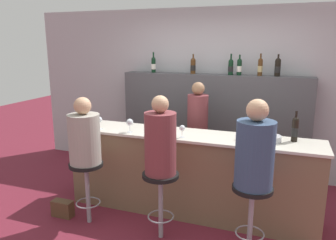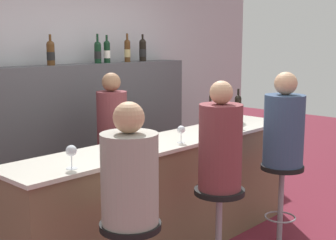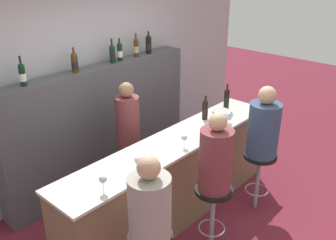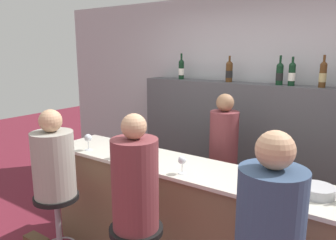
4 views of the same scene
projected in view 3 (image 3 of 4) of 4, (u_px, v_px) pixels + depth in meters
The scene contains 23 objects.
ground_plane at pixel (191, 225), 4.34m from camera, with size 16.00×16.00×0.00m, color maroon.
wall_back at pixel (89, 86), 4.88m from camera, with size 6.40×0.05×2.60m.
bar_counter at pixel (174, 180), 4.30m from camera, with size 3.04×0.56×1.01m.
back_bar_cabinet at pixel (102, 125), 4.95m from camera, with size 2.85×0.28×1.60m.
wine_bottle_counter_0 at pixel (205, 109), 4.58m from camera, with size 0.07×0.07×0.31m.
wine_bottle_counter_1 at pixel (227, 98), 4.89m from camera, with size 0.07×0.07×0.34m.
wine_bottle_backbar_0 at pixel (22, 74), 3.91m from camera, with size 0.07×0.07×0.32m.
wine_bottle_backbar_1 at pixel (75, 62), 4.35m from camera, with size 0.08×0.08×0.30m.
wine_bottle_backbar_2 at pixel (112, 54), 4.74m from camera, with size 0.07×0.07×0.31m.
wine_bottle_backbar_3 at pixel (120, 51), 4.83m from camera, with size 0.07×0.07×0.30m.
wine_bottle_backbar_4 at pixel (136, 47), 5.02m from camera, with size 0.07×0.07×0.32m.
wine_bottle_backbar_5 at pixel (149, 44), 5.18m from camera, with size 0.08×0.08×0.31m.
wine_glass_0 at pixel (103, 180), 3.18m from camera, with size 0.08×0.08×0.16m.
wine_glass_1 at pixel (139, 161), 3.47m from camera, with size 0.08×0.08×0.17m.
wine_glass_2 at pixel (184, 138), 3.92m from camera, with size 0.07×0.07×0.14m.
wine_glass_3 at pixel (229, 116), 4.50m from camera, with size 0.07×0.07×0.13m.
metal_bowl at pixel (221, 113), 4.71m from camera, with size 0.23×0.23×0.07m.
guest_seated_left at pixel (150, 204), 2.99m from camera, with size 0.35×0.35×0.75m.
bar_stool_middle at pixel (213, 202), 3.80m from camera, with size 0.38×0.38×0.74m.
guest_seated_middle at pixel (216, 158), 3.59m from camera, with size 0.33×0.33×0.82m.
bar_stool_right at pixel (259, 166), 4.44m from camera, with size 0.38×0.38×0.74m.
guest_seated_right at pixel (264, 127), 4.22m from camera, with size 0.36×0.36×0.84m.
bartender at pixel (129, 147), 4.56m from camera, with size 0.28×0.28×1.55m.
Camera 3 is at (-2.76, -2.12, 2.89)m, focal length 40.00 mm.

